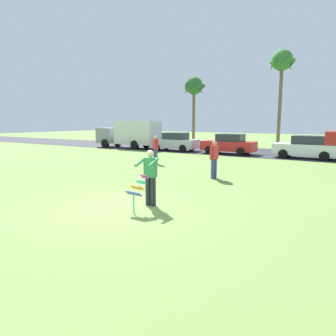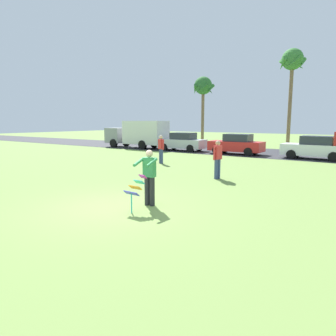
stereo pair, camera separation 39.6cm
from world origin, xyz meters
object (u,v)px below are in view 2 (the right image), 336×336
at_px(parked_truck_grey_van, 139,134).
at_px(parked_car_red, 236,144).
at_px(person_walker_near, 218,158).
at_px(palm_tree_left_near, 203,88).
at_px(parked_car_silver, 182,142).
at_px(kite_held, 135,188).
at_px(person_walker_far, 161,148).
at_px(parked_car_white, 315,148).
at_px(person_kite_flyer, 149,175).
at_px(palm_tree_right_near, 292,64).

bearing_deg(parked_truck_grey_van, parked_car_red, 0.00).
height_order(parked_truck_grey_van, person_walker_near, parked_truck_grey_van).
bearing_deg(palm_tree_left_near, parked_car_silver, -71.06).
bearing_deg(palm_tree_left_near, parked_car_red, -50.12).
bearing_deg(parked_car_silver, parked_car_red, -0.01).
distance_m(parked_truck_grey_van, parked_car_red, 10.02).
bearing_deg(kite_held, parked_truck_grey_van, 129.75).
bearing_deg(person_walker_far, parked_car_white, 46.06).
relative_size(parked_truck_grey_van, parked_car_red, 1.59).
bearing_deg(person_walker_far, person_kite_flyer, -56.17).
xyz_separation_m(parked_car_red, person_walker_far, (-1.75, -7.72, 0.16)).
bearing_deg(parked_truck_grey_van, palm_tree_right_near, 41.58).
xyz_separation_m(kite_held, person_walker_far, (-5.48, 8.78, 0.24)).
bearing_deg(parked_car_white, palm_tree_left_near, 144.24).
distance_m(parked_car_silver, person_walker_far, 8.41).
distance_m(palm_tree_left_near, person_walker_far, 20.06).
bearing_deg(person_walker_far, person_walker_near, -27.82).
bearing_deg(person_walker_near, parked_car_white, 77.46).
bearing_deg(person_walker_near, person_walker_far, 152.18).
distance_m(kite_held, palm_tree_right_near, 27.81).
bearing_deg(palm_tree_left_near, person_kite_flyer, -64.85).
bearing_deg(kite_held, person_walker_far, 121.94).
height_order(palm_tree_left_near, person_walker_far, palm_tree_left_near).
height_order(person_kite_flyer, parked_car_white, person_kite_flyer).
distance_m(parked_truck_grey_van, parked_car_white, 15.71).
xyz_separation_m(palm_tree_left_near, person_walker_far, (6.85, -18.02, -5.54)).
height_order(kite_held, palm_tree_left_near, palm_tree_left_near).
bearing_deg(parked_car_white, person_walker_near, -102.54).
distance_m(parked_truck_grey_van, palm_tree_right_near, 16.76).
height_order(palm_tree_left_near, palm_tree_right_near, palm_tree_right_near).
bearing_deg(parked_truck_grey_van, parked_car_white, -0.00).
relative_size(parked_car_white, palm_tree_right_near, 0.43).
distance_m(parked_car_red, palm_tree_left_near, 14.57).
bearing_deg(parked_car_white, kite_held, -96.80).
height_order(parked_car_silver, parked_car_white, same).
height_order(person_kite_flyer, person_walker_near, same).
bearing_deg(palm_tree_left_near, person_walker_near, -59.98).
bearing_deg(parked_truck_grey_van, person_walker_near, -37.94).
height_order(parked_car_silver, person_walker_near, person_walker_near).
xyz_separation_m(parked_car_silver, palm_tree_left_near, (-3.53, 10.29, 5.70)).
relative_size(kite_held, parked_car_white, 0.25).
xyz_separation_m(kite_held, palm_tree_right_near, (-2.27, 26.67, 7.52)).
distance_m(person_kite_flyer, parked_car_red, 16.14).
bearing_deg(parked_car_red, palm_tree_left_near, 129.88).
xyz_separation_m(parked_car_red, palm_tree_left_near, (-8.60, 10.29, 5.70)).
bearing_deg(palm_tree_right_near, person_walker_near, -84.67).
xyz_separation_m(parked_car_red, person_walker_near, (3.37, -10.43, 0.16)).
bearing_deg(person_walker_near, kite_held, -86.69).
height_order(parked_car_white, person_walker_near, person_walker_near).
relative_size(parked_car_white, palm_tree_left_near, 0.54).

